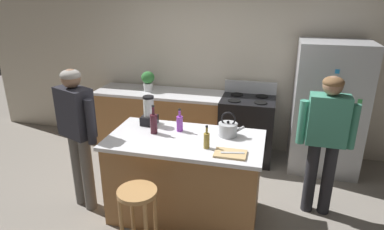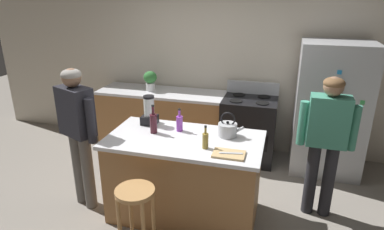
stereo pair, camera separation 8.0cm
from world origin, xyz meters
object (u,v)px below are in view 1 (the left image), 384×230
object	(u,v)px
potted_plant	(148,80)
chef_knife	(232,153)
bottle_soda	(180,123)
person_by_sink_right	(326,134)
kitchen_island	(185,177)
stove_range	(247,128)
bar_stool	(138,206)
cutting_board	(230,154)
refrigerator	(328,108)
person_by_island_left	(77,127)
bottle_wine	(154,123)
tea_kettle	(228,129)
blender_appliance	(149,113)
bottle_vinegar	(207,140)

from	to	relation	value
potted_plant	chef_knife	bearing A→B (deg)	-49.62
bottle_soda	person_by_sink_right	bearing A→B (deg)	8.86
kitchen_island	stove_range	distance (m)	1.61
person_by_sink_right	bar_stool	xyz separation A→B (m)	(-1.67, -1.13, -0.41)
chef_knife	cutting_board	bearing A→B (deg)	169.01
person_by_sink_right	cutting_board	xyz separation A→B (m)	(-0.91, -0.67, -0.02)
refrigerator	stove_range	world-z (taller)	refrigerator
refrigerator	person_by_island_left	distance (m)	3.20
potted_plant	chef_knife	world-z (taller)	potted_plant
person_by_island_left	bottle_wine	world-z (taller)	person_by_island_left
tea_kettle	cutting_board	size ratio (longest dim) A/B	0.92
refrigerator	person_by_sink_right	distance (m)	1.10
bar_stool	tea_kettle	world-z (taller)	tea_kettle
refrigerator	blender_appliance	distance (m)	2.41
cutting_board	chef_knife	world-z (taller)	chef_knife
refrigerator	blender_appliance	bearing A→B (deg)	-149.49
bottle_soda	bottle_wine	size ratio (longest dim) A/B	0.81
bottle_wine	chef_knife	bearing A→B (deg)	-18.88
person_by_island_left	bottle_wine	distance (m)	0.84
kitchen_island	blender_appliance	bearing A→B (deg)	150.91
refrigerator	bottle_vinegar	bearing A→B (deg)	-128.17
kitchen_island	bottle_soda	distance (m)	0.59
refrigerator	bottle_soda	xyz separation A→B (m)	(-1.68, -1.33, 0.14)
kitchen_island	cutting_board	xyz separation A→B (m)	(0.51, -0.25, 0.47)
stove_range	person_by_island_left	world-z (taller)	person_by_island_left
bottle_wine	cutting_board	distance (m)	0.93
potted_plant	tea_kettle	distance (m)	1.98
person_by_island_left	chef_knife	xyz separation A→B (m)	(1.70, -0.12, -0.04)
bottle_soda	bottle_wine	distance (m)	0.28
person_by_sink_right	cutting_board	size ratio (longest dim) A/B	5.28
stove_range	chef_knife	world-z (taller)	stove_range
chef_knife	person_by_island_left	bearing A→B (deg)	164.94
stove_range	cutting_board	size ratio (longest dim) A/B	3.71
stove_range	bottle_vinegar	world-z (taller)	bottle_vinegar
potted_plant	bar_stool	bearing A→B (deg)	-71.56
kitchen_island	stove_range	xyz separation A→B (m)	(0.51, 1.52, 0.01)
blender_appliance	chef_knife	size ratio (longest dim) A/B	1.53
person_by_sink_right	tea_kettle	size ratio (longest dim) A/B	5.75
blender_appliance	person_by_sink_right	bearing A→B (deg)	4.03
kitchen_island	bottle_vinegar	xyz separation A→B (m)	(0.26, -0.17, 0.55)
blender_appliance	kitchen_island	bearing A→B (deg)	-29.09
bottle_wine	bar_stool	bearing A→B (deg)	-81.77
kitchen_island	bottle_wine	distance (m)	0.68
stove_range	bar_stool	bearing A→B (deg)	-108.81
kitchen_island	person_by_sink_right	size ratio (longest dim) A/B	1.03
person_by_sink_right	bottle_vinegar	size ratio (longest dim) A/B	6.71
chef_knife	kitchen_island	bearing A→B (deg)	143.47
potted_plant	bottle_vinegar	xyz separation A→B (m)	(1.27, -1.72, -0.09)
kitchen_island	potted_plant	xyz separation A→B (m)	(-1.00, 1.55, 0.64)
refrigerator	bar_stool	xyz separation A→B (m)	(-1.82, -2.21, -0.34)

